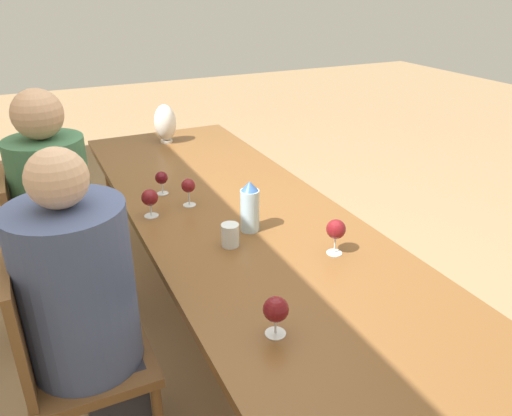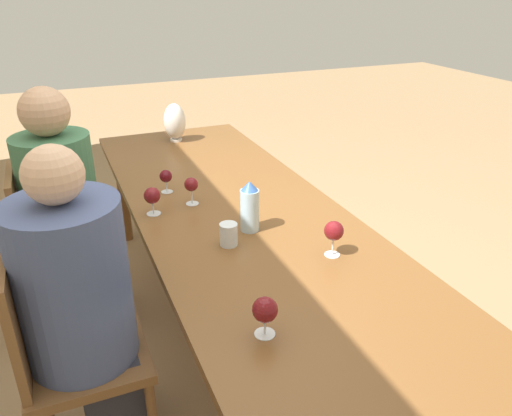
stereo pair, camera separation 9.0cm
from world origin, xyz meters
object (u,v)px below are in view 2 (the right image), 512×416
wine_glass_0 (265,310)px  wine_glass_4 (334,231)px  vase (175,122)px  water_bottle (250,207)px  chair_far (54,246)px  person_near (82,305)px  wine_glass_1 (152,196)px  person_far (65,208)px  wine_glass_3 (166,177)px  chair_near (65,351)px  wine_glass_2 (191,185)px  water_tumbler (229,234)px

wine_glass_0 → wine_glass_4: bearing=-52.5°
wine_glass_0 → vase: bearing=-6.9°
water_bottle → chair_far: size_ratio=0.25×
person_near → wine_glass_0: bearing=-133.1°
wine_glass_1 → person_far: (0.34, 0.37, -0.14)m
wine_glass_1 → wine_glass_3: (0.23, -0.12, -0.01)m
wine_glass_3 → wine_glass_4: bearing=-152.7°
chair_near → wine_glass_2: bearing=-50.2°
vase → wine_glass_3: size_ratio=2.11×
wine_glass_0 → chair_far: 1.48m
wine_glass_0 → water_bottle: bearing=-18.3°
water_bottle → water_tumbler: 0.17m
vase → chair_far: bearing=130.5°
wine_glass_0 → wine_glass_2: 1.02m
vase → person_near: 1.74m
wine_glass_4 → water_tumbler: bearing=55.7°
wine_glass_1 → chair_far: chair_far is taller
person_far → wine_glass_1: bearing=-132.4°
water_bottle → chair_far: bearing=50.7°
chair_near → water_bottle: bearing=-77.0°
water_tumbler → vase: 1.47m
wine_glass_1 → person_near: (-0.50, 0.37, -0.16)m
vase → chair_far: 1.16m
water_bottle → person_far: bearing=47.7°
chair_near → vase: bearing=-28.2°
water_bottle → person_near: 0.77m
wine_glass_2 → person_far: bearing=62.0°
wine_glass_0 → wine_glass_1: size_ratio=1.01×
water_bottle → water_tumbler: bearing=124.5°
wine_glass_4 → chair_far: 1.46m
wine_glass_2 → person_near: 0.80m
wine_glass_2 → chair_near: 0.92m
water_bottle → wine_glass_4: size_ratio=1.54×
chair_near → person_far: bearing=-5.6°
person_far → water_tumbler: bearing=-141.5°
chair_near → chair_far: 0.85m
wine_glass_1 → wine_glass_4: bearing=-138.5°
wine_glass_0 → wine_glass_3: (1.20, 0.01, -0.01)m
water_bottle → wine_glass_3: size_ratio=1.91×
chair_far → wine_glass_4: bearing=-133.8°
water_tumbler → wine_glass_0: 0.58m
chair_far → water_tumbler: bearing=-137.8°
wine_glass_1 → person_far: 0.53m
water_bottle → wine_glass_3: bearing=23.0°
vase → wine_glass_0: bearing=173.1°
vase → person_far: person_far is taller
water_tumbler → person_far: person_far is taller
wine_glass_1 → person_near: size_ratio=0.10×
water_tumbler → wine_glass_4: (-0.24, -0.35, 0.06)m
wine_glass_3 → chair_far: chair_far is taller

